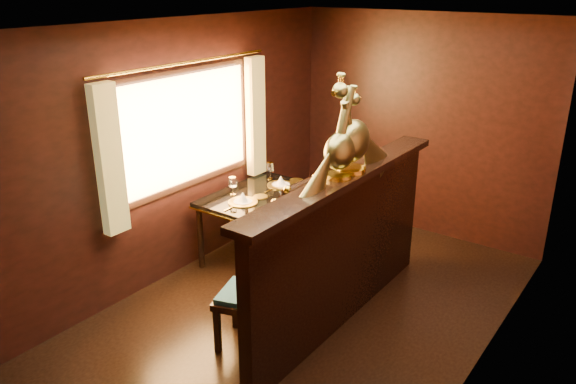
# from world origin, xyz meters

# --- Properties ---
(ground) EXTENTS (5.00, 5.00, 0.00)m
(ground) POSITION_xyz_m (0.00, 0.00, 0.00)
(ground) COLOR black
(ground) RESTS_ON ground
(room_shell) EXTENTS (3.04, 5.04, 2.52)m
(room_shell) POSITION_xyz_m (-0.09, 0.02, 1.58)
(room_shell) COLOR black
(room_shell) RESTS_ON ground
(partition) EXTENTS (0.26, 2.70, 1.36)m
(partition) POSITION_xyz_m (0.32, 0.30, 0.71)
(partition) COLOR black
(partition) RESTS_ON ground
(dining_table) EXTENTS (0.75, 1.24, 0.93)m
(dining_table) POSITION_xyz_m (-1.04, 0.82, 0.66)
(dining_table) COLOR black
(dining_table) RESTS_ON ground
(chair_left) EXTENTS (0.56, 0.58, 1.24)m
(chair_left) POSITION_xyz_m (-0.01, -0.42, 0.65)
(chair_left) COLOR black
(chair_left) RESTS_ON ground
(chair_right) EXTENTS (0.49, 0.52, 1.29)m
(chair_right) POSITION_xyz_m (-0.08, 0.14, 0.67)
(chair_right) COLOR black
(chair_right) RESTS_ON ground
(peacock_left) EXTENTS (0.22, 0.59, 0.71)m
(peacock_left) POSITION_xyz_m (0.33, 0.18, 1.71)
(peacock_left) COLOR #1A5035
(peacock_left) RESTS_ON partition
(peacock_right) EXTENTS (0.26, 0.69, 0.83)m
(peacock_right) POSITION_xyz_m (0.33, 0.36, 1.77)
(peacock_right) COLOR #1A5035
(peacock_right) RESTS_ON partition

